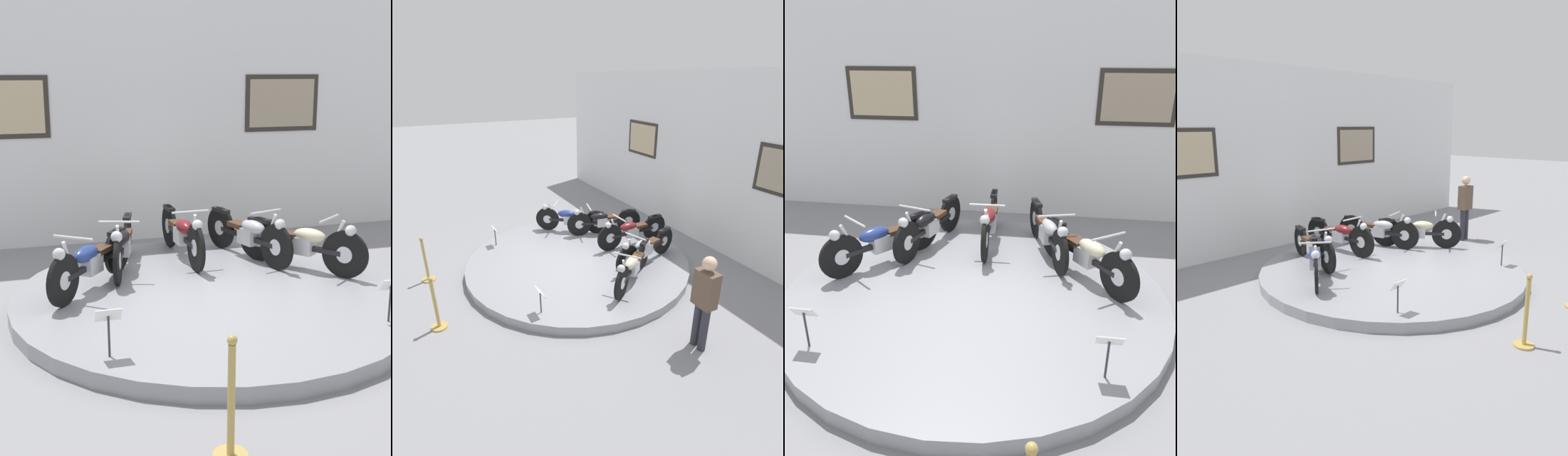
% 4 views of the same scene
% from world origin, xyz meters
% --- Properties ---
extents(ground_plane, '(60.00, 60.00, 0.00)m').
position_xyz_m(ground_plane, '(0.00, 0.00, 0.00)').
color(ground_plane, gray).
extents(display_platform, '(5.06, 5.06, 0.19)m').
position_xyz_m(display_platform, '(0.00, 0.00, 0.09)').
color(display_platform, gray).
rests_on(display_platform, ground_plane).
extents(back_wall, '(14.00, 0.22, 4.25)m').
position_xyz_m(back_wall, '(0.00, 3.54, 2.13)').
color(back_wall, white).
rests_on(back_wall, ground_plane).
extents(motorcycle_blue, '(1.26, 1.61, 0.79)m').
position_xyz_m(motorcycle_blue, '(-1.48, 0.51, 0.57)').
color(motorcycle_blue, black).
rests_on(motorcycle_blue, display_platform).
extents(motorcycle_black, '(0.68, 1.93, 0.80)m').
position_xyz_m(motorcycle_black, '(-0.94, 1.21, 0.57)').
color(motorcycle_black, black).
rests_on(motorcycle_black, display_platform).
extents(motorcycle_maroon, '(0.54, 2.02, 0.81)m').
position_xyz_m(motorcycle_maroon, '(0.00, 1.49, 0.58)').
color(motorcycle_maroon, black).
rests_on(motorcycle_maroon, display_platform).
extents(motorcycle_silver, '(0.70, 1.93, 0.80)m').
position_xyz_m(motorcycle_silver, '(0.94, 1.21, 0.58)').
color(motorcycle_silver, black).
rests_on(motorcycle_silver, display_platform).
extents(motorcycle_cream, '(1.23, 1.65, 0.80)m').
position_xyz_m(motorcycle_cream, '(1.48, 0.51, 0.58)').
color(motorcycle_cream, black).
rests_on(motorcycle_cream, display_platform).
extents(info_placard_front_left, '(0.26, 0.11, 0.51)m').
position_xyz_m(info_placard_front_left, '(-1.57, -1.51, 0.55)').
color(info_placard_front_left, '#333338').
rests_on(info_placard_front_left, display_platform).
extents(info_placard_front_centre, '(0.26, 0.11, 0.51)m').
position_xyz_m(info_placard_front_centre, '(1.57, -1.51, 0.55)').
color(info_placard_front_centre, '#333338').
rests_on(info_placard_front_centre, display_platform).
extents(stanchion_post_left_of_entry, '(0.28, 0.28, 1.02)m').
position_xyz_m(stanchion_post_left_of_entry, '(-0.90, -3.17, 0.34)').
color(stanchion_post_left_of_entry, tan).
rests_on(stanchion_post_left_of_entry, ground_plane).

